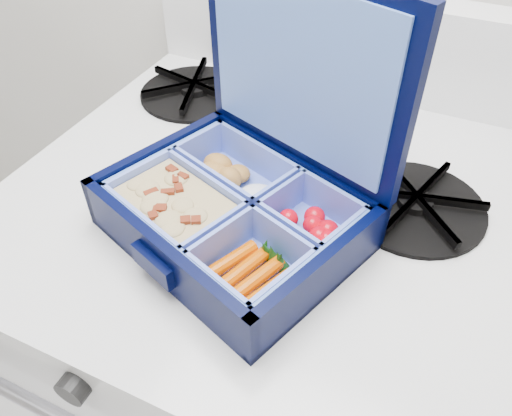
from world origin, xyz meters
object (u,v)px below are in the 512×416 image
at_px(stove, 267,370).
at_px(bento_box, 233,214).
at_px(burner_grate, 416,200).
at_px(fork, 315,181).

bearing_deg(stove, bento_box, -91.47).
distance_m(stove, bento_box, 0.50).
distance_m(bento_box, burner_grate, 0.22).
bearing_deg(bento_box, burner_grate, 56.36).
bearing_deg(bento_box, fork, 86.91).
relative_size(stove, fork, 5.63).
bearing_deg(fork, stove, -122.32).
height_order(stove, bento_box, bento_box).
bearing_deg(bento_box, stove, 108.53).
xyz_separation_m(stove, fork, (0.05, 0.02, 0.47)).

